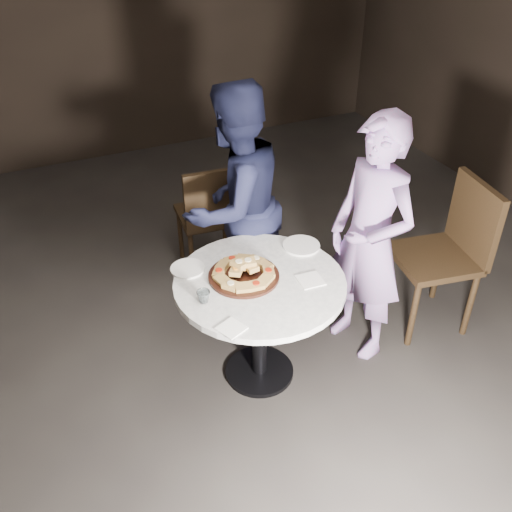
{
  "coord_description": "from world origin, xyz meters",
  "views": [
    {
      "loc": [
        -1.03,
        -2.3,
        2.57
      ],
      "look_at": [
        0.02,
        -0.01,
        0.84
      ],
      "focal_mm": 40.0,
      "sensor_mm": 36.0,
      "label": 1
    }
  ],
  "objects_px": {
    "water_glass": "(203,297)",
    "diner_navy": "(234,206)",
    "table": "(260,299)",
    "chair_right": "(450,246)",
    "chair_far": "(210,213)",
    "focaccia_pile": "(244,270)",
    "diner_teal": "(370,242)",
    "serving_board": "(244,276)"
  },
  "relations": [
    {
      "from": "water_glass",
      "to": "diner_navy",
      "type": "bearing_deg",
      "value": 56.62
    },
    {
      "from": "table",
      "to": "chair_right",
      "type": "height_order",
      "value": "chair_right"
    },
    {
      "from": "chair_right",
      "to": "chair_far",
      "type": "bearing_deg",
      "value": -123.75
    },
    {
      "from": "focaccia_pile",
      "to": "chair_far",
      "type": "relative_size",
      "value": 0.39
    },
    {
      "from": "chair_far",
      "to": "diner_navy",
      "type": "distance_m",
      "value": 0.52
    },
    {
      "from": "diner_navy",
      "to": "table",
      "type": "bearing_deg",
      "value": 55.97
    },
    {
      "from": "water_glass",
      "to": "focaccia_pile",
      "type": "bearing_deg",
      "value": 22.2
    },
    {
      "from": "table",
      "to": "water_glass",
      "type": "distance_m",
      "value": 0.38
    },
    {
      "from": "diner_teal",
      "to": "serving_board",
      "type": "bearing_deg",
      "value": -107.4
    },
    {
      "from": "chair_right",
      "to": "diner_teal",
      "type": "distance_m",
      "value": 0.65
    },
    {
      "from": "table",
      "to": "focaccia_pile",
      "type": "relative_size",
      "value": 2.96
    },
    {
      "from": "focaccia_pile",
      "to": "diner_teal",
      "type": "distance_m",
      "value": 0.77
    },
    {
      "from": "diner_navy",
      "to": "diner_teal",
      "type": "relative_size",
      "value": 1.03
    },
    {
      "from": "water_glass",
      "to": "diner_navy",
      "type": "distance_m",
      "value": 0.86
    },
    {
      "from": "serving_board",
      "to": "water_glass",
      "type": "relative_size",
      "value": 5.46
    },
    {
      "from": "focaccia_pile",
      "to": "water_glass",
      "type": "relative_size",
      "value": 4.9
    },
    {
      "from": "serving_board",
      "to": "diner_navy",
      "type": "height_order",
      "value": "diner_navy"
    },
    {
      "from": "table",
      "to": "chair_right",
      "type": "relative_size",
      "value": 1.03
    },
    {
      "from": "diner_navy",
      "to": "diner_teal",
      "type": "height_order",
      "value": "diner_navy"
    },
    {
      "from": "chair_right",
      "to": "diner_navy",
      "type": "relative_size",
      "value": 0.63
    },
    {
      "from": "serving_board",
      "to": "focaccia_pile",
      "type": "relative_size",
      "value": 1.11
    },
    {
      "from": "water_glass",
      "to": "diner_navy",
      "type": "xyz_separation_m",
      "value": [
        0.47,
        0.72,
        0.05
      ]
    },
    {
      "from": "water_glass",
      "to": "table",
      "type": "bearing_deg",
      "value": 7.51
    },
    {
      "from": "table",
      "to": "diner_navy",
      "type": "xyz_separation_m",
      "value": [
        0.13,
        0.67,
        0.22
      ]
    },
    {
      "from": "serving_board",
      "to": "diner_navy",
      "type": "bearing_deg",
      "value": 71.79
    },
    {
      "from": "table",
      "to": "chair_right",
      "type": "xyz_separation_m",
      "value": [
        1.32,
        -0.02,
        0.0
      ]
    },
    {
      "from": "serving_board",
      "to": "diner_navy",
      "type": "distance_m",
      "value": 0.65
    },
    {
      "from": "table",
      "to": "water_glass",
      "type": "height_order",
      "value": "water_glass"
    },
    {
      "from": "chair_far",
      "to": "chair_right",
      "type": "height_order",
      "value": "chair_right"
    },
    {
      "from": "focaccia_pile",
      "to": "chair_right",
      "type": "distance_m",
      "value": 1.4
    },
    {
      "from": "table",
      "to": "chair_far",
      "type": "bearing_deg",
      "value": 83.54
    },
    {
      "from": "table",
      "to": "diner_teal",
      "type": "relative_size",
      "value": 0.67
    },
    {
      "from": "focaccia_pile",
      "to": "table",
      "type": "bearing_deg",
      "value": -44.88
    },
    {
      "from": "diner_navy",
      "to": "chair_far",
      "type": "bearing_deg",
      "value": -111.77
    },
    {
      "from": "chair_right",
      "to": "diner_navy",
      "type": "height_order",
      "value": "diner_navy"
    },
    {
      "from": "table",
      "to": "diner_navy",
      "type": "relative_size",
      "value": 0.65
    },
    {
      "from": "diner_navy",
      "to": "serving_board",
      "type": "bearing_deg",
      "value": 48.98
    },
    {
      "from": "focaccia_pile",
      "to": "diner_navy",
      "type": "distance_m",
      "value": 0.64
    },
    {
      "from": "diner_teal",
      "to": "table",
      "type": "bearing_deg",
      "value": -102.77
    },
    {
      "from": "serving_board",
      "to": "chair_right",
      "type": "bearing_deg",
      "value": -3.42
    },
    {
      "from": "focaccia_pile",
      "to": "chair_far",
      "type": "height_order",
      "value": "chair_far"
    },
    {
      "from": "chair_right",
      "to": "serving_board",
      "type": "bearing_deg",
      "value": -83.7
    }
  ]
}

